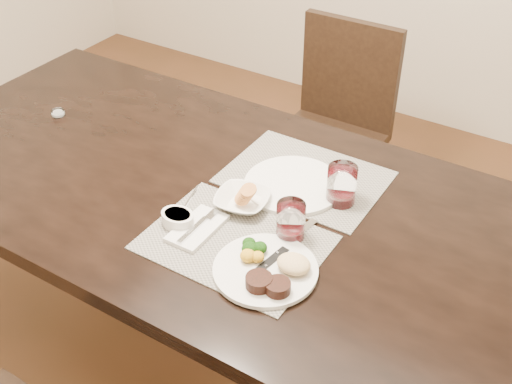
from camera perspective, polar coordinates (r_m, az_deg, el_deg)
The scene contains 14 objects.
ground_plane at distance 2.41m, azimuth -4.01°, elevation -13.81°, with size 4.50×4.50×0.00m, color #402914.
dining_table at distance 1.95m, azimuth -4.83°, elevation -1.20°, with size 2.00×1.00×0.75m.
chair_far at distance 2.71m, azimuth 7.06°, elevation 6.38°, with size 0.42×0.42×0.90m.
placemat_near at distance 1.68m, azimuth -1.89°, elevation -4.50°, with size 0.46×0.34×0.00m, color gray.
placemat_far at distance 1.92m, azimuth 4.35°, elevation 1.33°, with size 0.46×0.34×0.00m, color gray.
dinner_plate at distance 1.58m, azimuth 1.18°, elevation -6.90°, with size 0.26×0.26×0.05m.
napkin_fork at distance 1.72m, azimuth -5.24°, elevation -3.21°, with size 0.10×0.17×0.02m.
steak_knife at distance 1.64m, azimuth 1.98°, elevation -5.57°, with size 0.04×0.27×0.01m.
cracker_bowl at distance 1.79m, azimuth -1.21°, elevation -0.71°, with size 0.18×0.18×0.07m.
sauce_ramekin at distance 1.73m, azimuth -6.96°, elevation -2.34°, with size 0.09×0.14×0.07m.
wine_glass_near at distance 1.67m, azimuth 3.10°, elevation -2.72°, with size 0.08×0.08×0.10m.
far_plate at distance 1.87m, azimuth 3.33°, elevation 0.65°, with size 0.29×0.29×0.01m, color silver.
wine_glass_far at distance 1.80m, azimuth 7.60°, elevation 0.48°, with size 0.08×0.08×0.11m.
salt_cellar at distance 2.32m, azimuth -17.18°, elevation 6.71°, with size 0.04×0.04×0.02m.
Camera 1 is at (0.95, -1.21, 1.86)m, focal length 45.00 mm.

